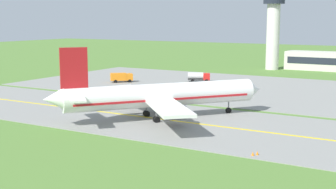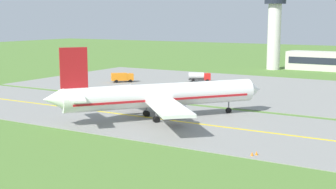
{
  "view_description": "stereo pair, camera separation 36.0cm",
  "coord_description": "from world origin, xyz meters",
  "px_view_note": "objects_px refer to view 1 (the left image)",
  "views": [
    {
      "loc": [
        39.88,
        -67.56,
        17.14
      ],
      "look_at": [
        -1.27,
        2.69,
        4.0
      ],
      "focal_mm": 50.16,
      "sensor_mm": 36.0,
      "label": 1
    },
    {
      "loc": [
        40.19,
        -67.38,
        17.14
      ],
      "look_at": [
        -1.27,
        2.69,
        4.0
      ],
      "focal_mm": 50.16,
      "sensor_mm": 36.0,
      "label": 2
    }
  ],
  "objects_px": {
    "service_truck_baggage": "(121,77)",
    "control_tower": "(273,21)",
    "airplane_lead": "(159,96)",
    "service_truck_fuel": "(199,76)"
  },
  "relations": [
    {
      "from": "service_truck_baggage",
      "to": "control_tower",
      "type": "relative_size",
      "value": 0.21
    },
    {
      "from": "airplane_lead",
      "to": "control_tower",
      "type": "relative_size",
      "value": 1.23
    },
    {
      "from": "service_truck_fuel",
      "to": "service_truck_baggage",
      "type": "bearing_deg",
      "value": -146.77
    },
    {
      "from": "airplane_lead",
      "to": "control_tower",
      "type": "bearing_deg",
      "value": 95.7
    },
    {
      "from": "airplane_lead",
      "to": "service_truck_baggage",
      "type": "bearing_deg",
      "value": 133.75
    },
    {
      "from": "service_truck_baggage",
      "to": "service_truck_fuel",
      "type": "xyz_separation_m",
      "value": [
        17.75,
        11.63,
        0.0
      ]
    },
    {
      "from": "service_truck_fuel",
      "to": "control_tower",
      "type": "relative_size",
      "value": 0.23
    },
    {
      "from": "service_truck_baggage",
      "to": "control_tower",
      "type": "bearing_deg",
      "value": 65.22
    },
    {
      "from": "control_tower",
      "to": "service_truck_baggage",
      "type": "bearing_deg",
      "value": -114.78
    },
    {
      "from": "service_truck_baggage",
      "to": "control_tower",
      "type": "height_order",
      "value": "control_tower"
    }
  ]
}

